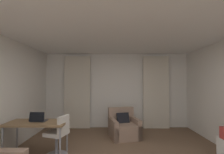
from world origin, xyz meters
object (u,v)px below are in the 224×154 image
desk_chair (58,138)px  laptop (38,119)px  desk (37,125)px  armchair (124,127)px

desk_chair → laptop: 0.60m
desk → laptop: (0.01, 0.03, 0.11)m
armchair → desk_chair: (-1.50, -1.22, 0.12)m
armchair → laptop: 2.33m
desk_chair → desk: bearing=176.2°
desk → laptop: laptop is taller
desk_chair → laptop: laptop is taller
laptop → desk: bearing=-103.6°
armchair → desk: size_ratio=0.75×
armchair → desk_chair: size_ratio=1.08×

